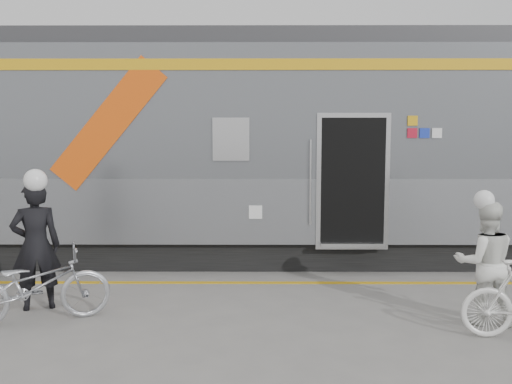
{
  "coord_description": "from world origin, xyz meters",
  "views": [
    {
      "loc": [
        -0.72,
        -6.17,
        2.33
      ],
      "look_at": [
        -0.75,
        1.6,
        1.5
      ],
      "focal_mm": 38.0,
      "sensor_mm": 36.0,
      "label": 1
    }
  ],
  "objects": [
    {
      "name": "helmet_woman",
      "position": [
        2.07,
        0.36,
        1.64
      ],
      "size": [
        0.24,
        0.24,
        0.24
      ],
      "primitive_type": "sphere",
      "color": "white",
      "rests_on": "woman"
    },
    {
      "name": "bicycle_left",
      "position": [
        -3.48,
        0.34,
        0.47
      ],
      "size": [
        1.9,
        1.27,
        0.94
      ],
      "primitive_type": "imported",
      "rotation": [
        0.0,
        0.0,
        1.97
      ],
      "color": "#B4B6BC",
      "rests_on": "ground"
    },
    {
      "name": "woman",
      "position": [
        2.07,
        0.36,
        0.76
      ],
      "size": [
        0.79,
        0.64,
        1.52
      ],
      "primitive_type": "imported",
      "rotation": [
        0.0,
        0.0,
        3.05
      ],
      "color": "white",
      "rests_on": "ground"
    },
    {
      "name": "helmet_man",
      "position": [
        -3.68,
        0.89,
        1.86
      ],
      "size": [
        0.3,
        0.3,
        0.3
      ],
      "primitive_type": "sphere",
      "color": "white",
      "rests_on": "man"
    },
    {
      "name": "safety_strip",
      "position": [
        0.0,
        2.15,
        0.0
      ],
      "size": [
        24.0,
        0.12,
        0.01
      ],
      "primitive_type": "cube",
      "color": "gold",
      "rests_on": "ground"
    },
    {
      "name": "ground",
      "position": [
        0.0,
        0.0,
        0.0
      ],
      "size": [
        90.0,
        90.0,
        0.0
      ],
      "primitive_type": "plane",
      "color": "slate",
      "rests_on": "ground"
    },
    {
      "name": "man",
      "position": [
        -3.68,
        0.89,
        0.86
      ],
      "size": [
        0.74,
        0.62,
        1.71
      ],
      "primitive_type": "imported",
      "rotation": [
        0.0,
        0.0,
        3.54
      ],
      "color": "black",
      "rests_on": "ground"
    },
    {
      "name": "train",
      "position": [
        -1.36,
        4.19,
        2.05
      ],
      "size": [
        24.0,
        3.17,
        4.1
      ],
      "color": "black",
      "rests_on": "ground"
    }
  ]
}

